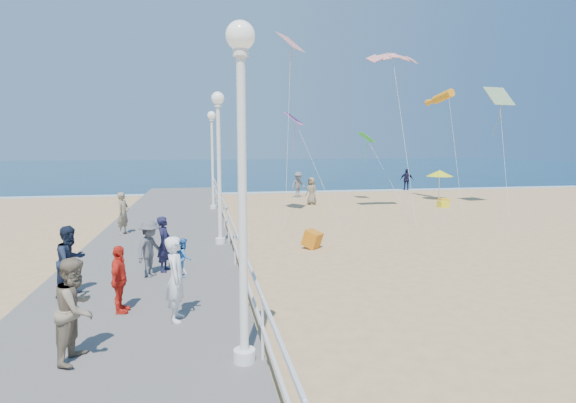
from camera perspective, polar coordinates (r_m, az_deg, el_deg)
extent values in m
plane|color=tan|center=(17.43, 9.41, -5.84)|extent=(160.00, 160.00, 0.00)
cube|color=#0C2D48|center=(81.22, -6.75, 4.35)|extent=(160.00, 90.00, 0.05)
cube|color=white|center=(37.10, -1.64, 1.17)|extent=(160.00, 1.20, 0.04)
cube|color=slate|center=(16.41, -16.12, -6.13)|extent=(5.00, 44.00, 0.40)
cube|color=white|center=(16.12, -7.57, -1.61)|extent=(0.05, 42.00, 0.06)
cube|color=white|center=(16.21, -7.54, -3.36)|extent=(0.05, 42.00, 0.04)
cylinder|color=white|center=(7.72, -5.55, -18.88)|extent=(0.36, 0.36, 0.20)
cylinder|color=white|center=(7.02, -5.79, -1.36)|extent=(0.14, 0.14, 4.70)
sphere|color=white|center=(7.13, -6.07, 20.21)|extent=(0.44, 0.44, 0.44)
cylinder|color=white|center=(16.28, -8.57, -4.94)|extent=(0.36, 0.36, 0.20)
cylinder|color=white|center=(15.96, -8.73, 3.34)|extent=(0.14, 0.14, 4.70)
sphere|color=white|center=(16.01, -8.91, 12.85)|extent=(0.44, 0.44, 0.44)
cylinder|color=white|center=(25.15, -9.45, -0.70)|extent=(0.36, 0.36, 0.20)
cylinder|color=white|center=(24.94, -9.56, 4.66)|extent=(0.14, 0.14, 4.70)
sphere|color=white|center=(24.97, -9.69, 10.74)|extent=(0.44, 0.44, 0.44)
imported|color=white|center=(9.31, -14.01, -9.49)|extent=(0.45, 0.65, 1.71)
imported|color=#367ECD|center=(9.34, -13.11, -6.92)|extent=(0.32, 0.40, 0.79)
imported|color=#181836|center=(12.95, -15.42, -5.21)|extent=(0.49, 0.63, 1.54)
imported|color=#86745C|center=(8.22, -25.32, -12.23)|extent=(0.80, 0.94, 1.70)
imported|color=#535358|center=(12.56, -17.12, -5.73)|extent=(0.97, 1.12, 1.51)
imported|color=red|center=(10.10, -20.63, -9.25)|extent=(0.43, 0.87, 1.43)
imported|color=#82745A|center=(18.78, -20.20, -1.42)|extent=(0.61, 0.72, 1.67)
imported|color=#192237|center=(11.63, -25.87, -6.80)|extent=(0.94, 1.01, 1.65)
imported|color=slate|center=(33.74, 1.31, 2.16)|extent=(1.43, 1.17, 1.92)
imported|color=#181631|center=(40.09, 14.84, 2.69)|extent=(1.20, 0.91, 1.89)
imported|color=#7E7157|center=(29.60, 3.00, 1.35)|extent=(0.96, 1.06, 1.81)
cube|color=#CE430C|center=(17.06, 3.10, -5.00)|extent=(0.89, 0.89, 0.74)
cylinder|color=white|center=(33.97, 18.64, 1.72)|extent=(0.05, 0.05, 1.80)
cone|color=yellow|center=(33.90, 18.70, 3.42)|extent=(1.90, 1.90, 0.45)
cube|color=yellow|center=(31.42, 19.18, 0.00)|extent=(0.55, 0.55, 0.40)
cube|color=yellow|center=(29.94, 19.08, -0.33)|extent=(0.55, 0.55, 0.40)
cylinder|color=orange|center=(32.73, 19.10, 12.49)|extent=(1.04, 2.86, 1.12)
cube|color=#E755B0|center=(25.35, 0.79, 10.46)|extent=(1.30, 1.39, 0.68)
cube|color=#16AEC2|center=(31.61, 25.24, 12.02)|extent=(1.76, 1.33, 1.20)
cube|color=green|center=(31.77, 9.92, 8.04)|extent=(1.00, 1.18, 0.66)
cube|color=red|center=(24.26, 0.36, 19.55)|extent=(1.67, 1.72, 0.91)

